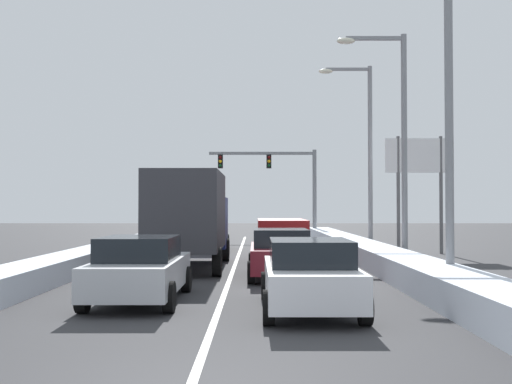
{
  "coord_description": "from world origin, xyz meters",
  "views": [
    {
      "loc": [
        0.8,
        -6.88,
        2.19
      ],
      "look_at": [
        0.93,
        25.19,
        2.98
      ],
      "focal_mm": 42.46,
      "sensor_mm": 36.0,
      "label": 1
    }
  ],
  "objects_px": {
    "suv_red_right_lane_third": "(279,235)",
    "sedan_maroon_right_lane_second": "(278,253)",
    "street_lamp_right_mid": "(393,128)",
    "sedan_silver_center_lane_nearest": "(137,269)",
    "traffic_light_gantry": "(279,174)",
    "street_lamp_right_far": "(361,142)",
    "sedan_white_right_lane_nearest": "(307,275)",
    "box_truck_center_lane_second": "(187,215)",
    "suv_tan_center_lane_third": "(203,230)",
    "roadside_sign_right": "(417,168)",
    "street_lamp_right_near": "(434,80)"
  },
  "relations": [
    {
      "from": "suv_red_right_lane_third",
      "to": "street_lamp_right_near",
      "type": "distance_m",
      "value": 11.17
    },
    {
      "from": "sedan_maroon_right_lane_second",
      "to": "suv_red_right_lane_third",
      "type": "height_order",
      "value": "suv_red_right_lane_third"
    },
    {
      "from": "street_lamp_right_mid",
      "to": "roadside_sign_right",
      "type": "bearing_deg",
      "value": 66.27
    },
    {
      "from": "suv_tan_center_lane_third",
      "to": "street_lamp_right_mid",
      "type": "height_order",
      "value": "street_lamp_right_mid"
    },
    {
      "from": "street_lamp_right_far",
      "to": "sedan_white_right_lane_nearest",
      "type": "bearing_deg",
      "value": -103.78
    },
    {
      "from": "sedan_silver_center_lane_nearest",
      "to": "sedan_white_right_lane_nearest",
      "type": "bearing_deg",
      "value": -18.74
    },
    {
      "from": "box_truck_center_lane_second",
      "to": "sedan_white_right_lane_nearest",
      "type": "bearing_deg",
      "value": -68.42
    },
    {
      "from": "sedan_maroon_right_lane_second",
      "to": "traffic_light_gantry",
      "type": "distance_m",
      "value": 23.92
    },
    {
      "from": "suv_tan_center_lane_third",
      "to": "street_lamp_right_mid",
      "type": "relative_size",
      "value": 0.56
    },
    {
      "from": "box_truck_center_lane_second",
      "to": "roadside_sign_right",
      "type": "bearing_deg",
      "value": 33.97
    },
    {
      "from": "sedan_maroon_right_lane_second",
      "to": "suv_tan_center_lane_third",
      "type": "bearing_deg",
      "value": 105.62
    },
    {
      "from": "box_truck_center_lane_second",
      "to": "street_lamp_right_far",
      "type": "distance_m",
      "value": 11.93
    },
    {
      "from": "sedan_maroon_right_lane_second",
      "to": "suv_tan_center_lane_third",
      "type": "height_order",
      "value": "suv_tan_center_lane_third"
    },
    {
      "from": "sedan_maroon_right_lane_second",
      "to": "suv_red_right_lane_third",
      "type": "bearing_deg",
      "value": 87.36
    },
    {
      "from": "street_lamp_right_near",
      "to": "street_lamp_right_far",
      "type": "relative_size",
      "value": 1.02
    },
    {
      "from": "street_lamp_right_far",
      "to": "street_lamp_right_mid",
      "type": "bearing_deg",
      "value": -90.52
    },
    {
      "from": "sedan_white_right_lane_nearest",
      "to": "sedan_maroon_right_lane_second",
      "type": "bearing_deg",
      "value": 93.55
    },
    {
      "from": "sedan_white_right_lane_nearest",
      "to": "box_truck_center_lane_second",
      "type": "bearing_deg",
      "value": 111.58
    },
    {
      "from": "street_lamp_right_mid",
      "to": "suv_tan_center_lane_third",
      "type": "bearing_deg",
      "value": 135.8
    },
    {
      "from": "sedan_silver_center_lane_nearest",
      "to": "roadside_sign_right",
      "type": "relative_size",
      "value": 0.82
    },
    {
      "from": "suv_tan_center_lane_third",
      "to": "traffic_light_gantry",
      "type": "height_order",
      "value": "traffic_light_gantry"
    },
    {
      "from": "sedan_maroon_right_lane_second",
      "to": "street_lamp_right_far",
      "type": "height_order",
      "value": "street_lamp_right_far"
    },
    {
      "from": "sedan_maroon_right_lane_second",
      "to": "roadside_sign_right",
      "type": "distance_m",
      "value": 12.22
    },
    {
      "from": "suv_red_right_lane_third",
      "to": "sedan_maroon_right_lane_second",
      "type": "bearing_deg",
      "value": -92.64
    },
    {
      "from": "sedan_maroon_right_lane_second",
      "to": "sedan_silver_center_lane_nearest",
      "type": "relative_size",
      "value": 1.0
    },
    {
      "from": "sedan_maroon_right_lane_second",
      "to": "traffic_light_gantry",
      "type": "bearing_deg",
      "value": 87.53
    },
    {
      "from": "sedan_white_right_lane_nearest",
      "to": "roadside_sign_right",
      "type": "relative_size",
      "value": 0.82
    },
    {
      "from": "suv_red_right_lane_third",
      "to": "suv_tan_center_lane_third",
      "type": "height_order",
      "value": "same"
    },
    {
      "from": "sedan_white_right_lane_nearest",
      "to": "box_truck_center_lane_second",
      "type": "xyz_separation_m",
      "value": [
        -3.47,
        8.78,
        1.14
      ]
    },
    {
      "from": "sedan_maroon_right_lane_second",
      "to": "street_lamp_right_mid",
      "type": "bearing_deg",
      "value": 42.33
    },
    {
      "from": "box_truck_center_lane_second",
      "to": "sedan_silver_center_lane_nearest",
      "type": "bearing_deg",
      "value": -92.54
    },
    {
      "from": "roadside_sign_right",
      "to": "sedan_white_right_lane_nearest",
      "type": "bearing_deg",
      "value": -112.82
    },
    {
      "from": "street_lamp_right_mid",
      "to": "roadside_sign_right",
      "type": "xyz_separation_m",
      "value": [
        2.38,
        5.42,
        -1.18
      ]
    },
    {
      "from": "box_truck_center_lane_second",
      "to": "suv_tan_center_lane_third",
      "type": "relative_size",
      "value": 1.47
    },
    {
      "from": "suv_red_right_lane_third",
      "to": "street_lamp_right_near",
      "type": "height_order",
      "value": "street_lamp_right_near"
    },
    {
      "from": "suv_tan_center_lane_third",
      "to": "traffic_light_gantry",
      "type": "xyz_separation_m",
      "value": [
        4.29,
        11.9,
        3.48
      ]
    },
    {
      "from": "sedan_maroon_right_lane_second",
      "to": "traffic_light_gantry",
      "type": "xyz_separation_m",
      "value": [
        1.02,
        23.6,
        3.73
      ]
    },
    {
      "from": "traffic_light_gantry",
      "to": "roadside_sign_right",
      "type": "bearing_deg",
      "value": -67.29
    },
    {
      "from": "street_lamp_right_near",
      "to": "sedan_white_right_lane_nearest",
      "type": "bearing_deg",
      "value": -140.02
    },
    {
      "from": "sedan_white_right_lane_nearest",
      "to": "street_lamp_right_near",
      "type": "xyz_separation_m",
      "value": [
        3.6,
        3.02,
        4.77
      ]
    },
    {
      "from": "suv_red_right_lane_third",
      "to": "sedan_silver_center_lane_nearest",
      "type": "xyz_separation_m",
      "value": [
        -3.74,
        -11.26,
        -0.25
      ]
    },
    {
      "from": "traffic_light_gantry",
      "to": "street_lamp_right_far",
      "type": "xyz_separation_m",
      "value": [
        3.57,
        -12.39,
        0.93
      ]
    },
    {
      "from": "box_truck_center_lane_second",
      "to": "roadside_sign_right",
      "type": "xyz_separation_m",
      "value": [
        10.01,
        6.74,
        2.12
      ]
    },
    {
      "from": "sedan_white_right_lane_nearest",
      "to": "box_truck_center_lane_second",
      "type": "height_order",
      "value": "box_truck_center_lane_second"
    },
    {
      "from": "sedan_maroon_right_lane_second",
      "to": "street_lamp_right_mid",
      "type": "relative_size",
      "value": 0.51
    },
    {
      "from": "sedan_white_right_lane_nearest",
      "to": "street_lamp_right_mid",
      "type": "relative_size",
      "value": 0.51
    },
    {
      "from": "suv_red_right_lane_third",
      "to": "suv_tan_center_lane_third",
      "type": "relative_size",
      "value": 1.0
    },
    {
      "from": "street_lamp_right_near",
      "to": "street_lamp_right_far",
      "type": "xyz_separation_m",
      "value": [
        0.62,
        14.18,
        -0.11
      ]
    },
    {
      "from": "street_lamp_right_mid",
      "to": "sedan_silver_center_lane_nearest",
      "type": "bearing_deg",
      "value": -132.08
    },
    {
      "from": "sedan_white_right_lane_nearest",
      "to": "suv_tan_center_lane_third",
      "type": "relative_size",
      "value": 0.92
    }
  ]
}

